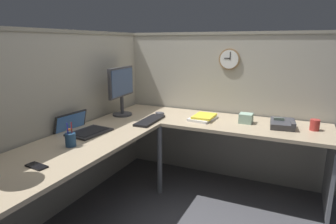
% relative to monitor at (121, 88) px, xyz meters
% --- Properties ---
extents(ground_plane, '(6.80, 6.80, 0.00)m').
position_rel_monitor_xyz_m(ground_plane, '(-0.26, -0.64, -1.02)').
color(ground_plane, '#47474C').
extents(cubicle_wall_back, '(2.57, 0.12, 1.58)m').
position_rel_monitor_xyz_m(cubicle_wall_back, '(-0.62, 0.23, -0.23)').
color(cubicle_wall_back, '#A8A393').
rests_on(cubicle_wall_back, ground).
extents(cubicle_wall_right, '(0.12, 2.37, 1.58)m').
position_rel_monitor_xyz_m(cubicle_wall_right, '(0.61, -0.90, -0.23)').
color(cubicle_wall_right, '#A8A393').
rests_on(cubicle_wall_right, ground).
extents(desk, '(2.35, 2.15, 0.73)m').
position_rel_monitor_xyz_m(desk, '(-0.40, -0.69, -0.39)').
color(desk, tan).
rests_on(desk, ground).
extents(monitor, '(0.46, 0.20, 0.50)m').
position_rel_monitor_xyz_m(monitor, '(0.00, 0.00, 0.00)').
color(monitor, '#38383D').
rests_on(monitor, desk).
extents(laptop, '(0.38, 0.41, 0.22)m').
position_rel_monitor_xyz_m(laptop, '(-0.62, 0.01, -0.27)').
color(laptop, '#232326').
rests_on(laptop, desk).
extents(keyboard, '(0.44, 0.16, 0.02)m').
position_rel_monitor_xyz_m(keyboard, '(-0.10, -0.38, -0.28)').
color(keyboard, black).
rests_on(keyboard, desk).
extents(computer_mouse, '(0.06, 0.10, 0.03)m').
position_rel_monitor_xyz_m(computer_mouse, '(0.18, -0.35, -0.28)').
color(computer_mouse, '#38383D').
rests_on(computer_mouse, desk).
extents(pen_cup, '(0.08, 0.08, 0.18)m').
position_rel_monitor_xyz_m(pen_cup, '(-0.94, -0.17, -0.24)').
color(pen_cup, navy).
rests_on(pen_cup, desk).
extents(cell_phone, '(0.09, 0.15, 0.01)m').
position_rel_monitor_xyz_m(cell_phone, '(-1.31, -0.24, -0.29)').
color(cell_phone, black).
rests_on(cell_phone, desk).
extents(office_phone, '(0.21, 0.23, 0.11)m').
position_rel_monitor_xyz_m(office_phone, '(0.19, -1.56, -0.26)').
color(office_phone, '#38383D').
rests_on(office_phone, desk).
extents(book_stack, '(0.31, 0.25, 0.04)m').
position_rel_monitor_xyz_m(book_stack, '(0.19, -0.82, -0.27)').
color(book_stack, silver).
rests_on(book_stack, desk).
extents(coffee_mug, '(0.08, 0.08, 0.10)m').
position_rel_monitor_xyz_m(coffee_mug, '(0.25, -1.81, -0.25)').
color(coffee_mug, '#B2332D').
rests_on(coffee_mug, desk).
extents(tissue_box, '(0.12, 0.12, 0.09)m').
position_rel_monitor_xyz_m(tissue_box, '(0.24, -1.23, -0.25)').
color(tissue_box, '#8CAD99').
rests_on(tissue_box, desk).
extents(wall_clock, '(0.04, 0.22, 0.22)m').
position_rel_monitor_xyz_m(wall_clock, '(0.56, -0.97, 0.28)').
color(wall_clock, olive).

